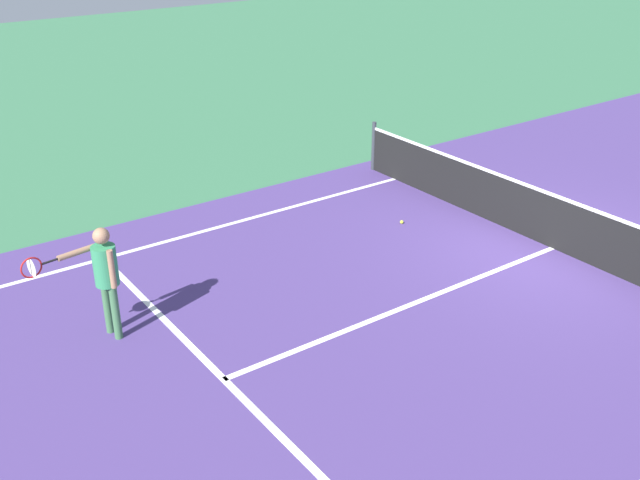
% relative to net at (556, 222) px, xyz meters
% --- Properties ---
extents(ground_plane, '(60.00, 60.00, 0.00)m').
position_rel_net_xyz_m(ground_plane, '(0.00, 0.00, -0.49)').
color(ground_plane, '#38724C').
extents(court_surface_inbounds, '(10.62, 24.40, 0.00)m').
position_rel_net_xyz_m(court_surface_inbounds, '(0.00, 0.00, -0.49)').
color(court_surface_inbounds, '#4C387A').
rests_on(court_surface_inbounds, ground_plane).
extents(line_sideline_left, '(0.10, 11.89, 0.01)m').
position_rel_net_xyz_m(line_sideline_left, '(-4.11, -5.95, -0.49)').
color(line_sideline_left, white).
rests_on(line_sideline_left, ground_plane).
extents(line_service_near, '(8.22, 0.10, 0.01)m').
position_rel_net_xyz_m(line_service_near, '(0.00, -6.40, -0.49)').
color(line_service_near, white).
rests_on(line_service_near, ground_plane).
extents(line_center_service, '(0.10, 6.40, 0.01)m').
position_rel_net_xyz_m(line_center_service, '(0.00, -3.20, -0.49)').
color(line_center_service, white).
rests_on(line_center_service, ground_plane).
extents(net, '(9.77, 0.09, 1.07)m').
position_rel_net_xyz_m(net, '(0.00, 0.00, 0.00)').
color(net, '#33383D').
rests_on(net, ground_plane).
extents(player_near, '(0.42, 1.21, 1.62)m').
position_rel_net_xyz_m(player_near, '(-1.79, -7.15, 0.51)').
color(player_near, '#3F7247').
rests_on(player_near, ground_plane).
extents(tennis_ball_near_net, '(0.07, 0.07, 0.07)m').
position_rel_net_xyz_m(tennis_ball_near_net, '(-2.28, -1.42, -0.46)').
color(tennis_ball_near_net, '#CCE033').
rests_on(tennis_ball_near_net, ground_plane).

